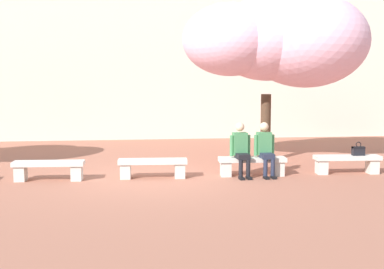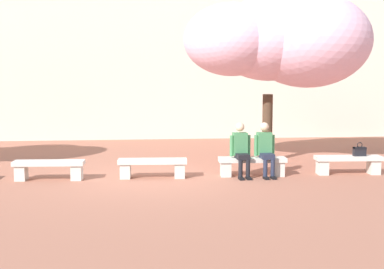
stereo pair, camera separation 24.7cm
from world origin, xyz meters
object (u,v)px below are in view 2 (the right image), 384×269
(stone_bench_near_east, at_px, (252,164))
(person_seated_right, at_px, (265,147))
(person_seated_left, at_px, (241,148))
(cherry_tree_main, at_px, (280,40))
(stone_bench_east_end, at_px, (348,162))
(stone_bench_near_west, at_px, (49,167))
(stone_bench_center, at_px, (153,166))
(handbag, at_px, (360,151))

(stone_bench_near_east, bearing_deg, person_seated_right, -10.05)
(person_seated_left, distance_m, cherry_tree_main, 3.65)
(person_seated_right, height_order, cherry_tree_main, cherry_tree_main)
(stone_bench_east_end, distance_m, person_seated_left, 2.71)
(person_seated_left, bearing_deg, stone_bench_near_east, 10.42)
(stone_bench_near_east, xyz_separation_m, person_seated_right, (0.30, -0.05, 0.40))
(stone_bench_near_west, bearing_deg, stone_bench_east_end, 0.00)
(stone_bench_near_west, bearing_deg, stone_bench_near_east, 0.00)
(stone_bench_center, relative_size, person_seated_right, 1.27)
(stone_bench_near_east, relative_size, person_seated_right, 1.27)
(handbag, xyz_separation_m, cherry_tree_main, (-1.50, 2.00, 2.78))
(stone_bench_center, bearing_deg, handbag, -0.24)
(person_seated_right, bearing_deg, stone_bench_east_end, 1.46)
(stone_bench_center, bearing_deg, person_seated_left, -1.45)
(stone_bench_near_west, xyz_separation_m, stone_bench_center, (2.39, 0.00, 0.00))
(stone_bench_near_west, distance_m, cherry_tree_main, 6.97)
(cherry_tree_main, bearing_deg, stone_bench_east_end, -58.07)
(stone_bench_near_west, bearing_deg, person_seated_left, -0.68)
(stone_bench_east_end, bearing_deg, handbag, -4.42)
(person_seated_left, relative_size, handbag, 3.81)
(stone_bench_near_west, distance_m, person_seated_left, 4.51)
(stone_bench_center, xyz_separation_m, person_seated_left, (2.10, -0.05, 0.40))
(handbag, height_order, cherry_tree_main, cherry_tree_main)
(stone_bench_center, relative_size, stone_bench_east_end, 1.00)
(stone_bench_near_east, height_order, person_seated_left, person_seated_left)
(stone_bench_center, distance_m, stone_bench_near_east, 2.39)
(stone_bench_near_east, relative_size, person_seated_left, 1.27)
(stone_bench_east_end, distance_m, cherry_tree_main, 3.85)
(stone_bench_east_end, distance_m, handbag, 0.39)
(person_seated_left, bearing_deg, stone_bench_east_end, 1.14)
(stone_bench_center, distance_m, stone_bench_east_end, 4.78)
(stone_bench_near_west, bearing_deg, handbag, -0.16)
(stone_bench_near_west, distance_m, stone_bench_center, 2.39)
(stone_bench_east_end, xyz_separation_m, person_seated_left, (-2.68, -0.05, 0.40))
(person_seated_right, xyz_separation_m, cherry_tree_main, (0.85, 2.04, 2.66))
(person_seated_left, xyz_separation_m, handbag, (2.95, 0.03, -0.12))
(stone_bench_near_east, height_order, stone_bench_east_end, same)
(stone_bench_center, distance_m, person_seated_left, 2.14)
(handbag, bearing_deg, stone_bench_east_end, 175.58)
(person_seated_left, relative_size, cherry_tree_main, 0.25)
(cherry_tree_main, bearing_deg, stone_bench_center, -150.76)
(stone_bench_near_west, height_order, stone_bench_near_east, same)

